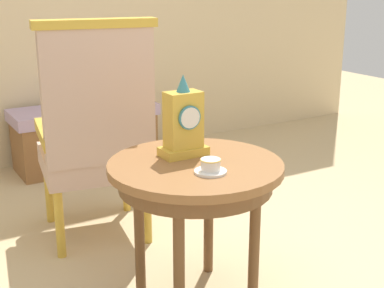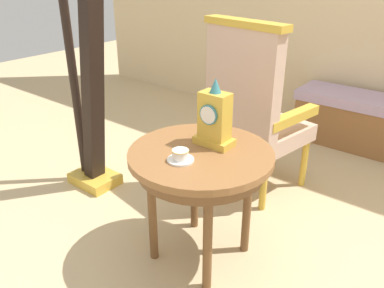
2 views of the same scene
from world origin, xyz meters
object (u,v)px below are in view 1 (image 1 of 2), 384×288
teacup_left (211,167)px  window_bench (85,136)px  mantel_clock (184,124)px  armchair (96,130)px  side_table (195,180)px

teacup_left → window_bench: bearing=83.7°
teacup_left → window_bench: size_ratio=0.12×
teacup_left → mantel_clock: 0.26m
teacup_left → armchair: size_ratio=0.11×
armchair → window_bench: size_ratio=1.12×
mantel_clock → armchair: armchair is taller
window_bench → armchair: bearing=-106.5°
mantel_clock → window_bench: bearing=83.5°
side_table → armchair: bearing=100.9°
side_table → window_bench: side_table is taller
side_table → mantel_clock: size_ratio=2.09×
side_table → armchair: armchair is taller
armchair → side_table: bearing=-79.1°
side_table → teacup_left: bearing=-96.0°
window_bench → side_table: bearing=-96.3°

